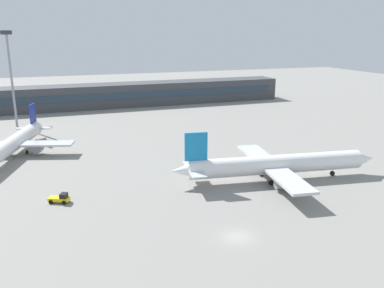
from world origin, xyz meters
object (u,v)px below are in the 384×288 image
object	(u,v)px
airplane_near	(278,164)
airplane_mid	(12,144)
baggage_tug_yellow	(60,198)
floodlight_tower_west	(11,73)

from	to	relation	value
airplane_near	airplane_mid	world-z (taller)	airplane_near
airplane_near	baggage_tug_yellow	size ratio (longest dim) A/B	11.12
airplane_mid	floodlight_tower_west	xyz separation A→B (m)	(-0.93, 34.29, 13.69)
floodlight_tower_west	airplane_near	bearing A→B (deg)	-53.10
baggage_tug_yellow	floodlight_tower_west	world-z (taller)	floodlight_tower_west
baggage_tug_yellow	airplane_near	bearing A→B (deg)	-4.02
airplane_near	baggage_tug_yellow	bearing A→B (deg)	175.98
baggage_tug_yellow	floodlight_tower_west	bearing A→B (deg)	98.84
airplane_mid	floodlight_tower_west	world-z (taller)	floodlight_tower_west
floodlight_tower_west	baggage_tug_yellow	bearing A→B (deg)	-81.16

